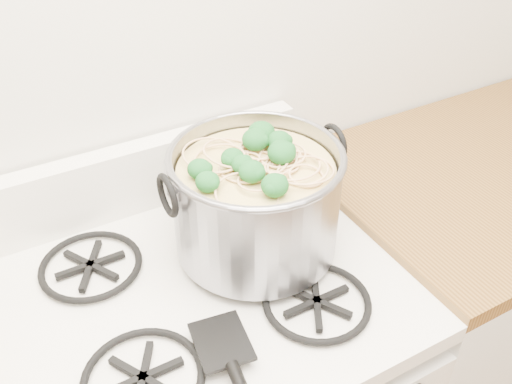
% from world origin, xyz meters
% --- Properties ---
extents(counter_right, '(1.00, 0.65, 0.92)m').
position_xyz_m(counter_right, '(0.88, 1.26, 0.46)').
color(counter_right, silver).
rests_on(counter_right, ground).
extents(stock_pot, '(0.37, 0.34, 0.23)m').
position_xyz_m(stock_pot, '(0.15, 1.30, 1.03)').
color(stock_pot, gray).
rests_on(stock_pot, gas_range).
extents(spatula, '(0.33, 0.35, 0.02)m').
position_xyz_m(spatula, '(-0.03, 1.11, 0.94)').
color(spatula, black).
rests_on(spatula, gas_range).
extents(glass_bowl, '(0.13, 0.13, 0.03)m').
position_xyz_m(glass_bowl, '(0.23, 1.51, 0.94)').
color(glass_bowl, white).
rests_on(glass_bowl, gas_range).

